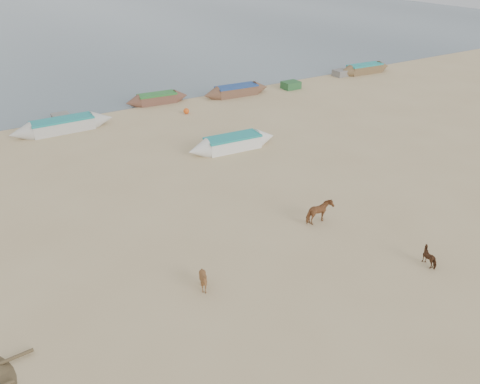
{
  "coord_description": "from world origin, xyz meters",
  "views": [
    {
      "loc": [
        -10.38,
        -13.02,
        11.75
      ],
      "look_at": [
        0.0,
        4.0,
        1.0
      ],
      "focal_mm": 35.0,
      "sensor_mm": 36.0,
      "label": 1
    }
  ],
  "objects_px": {
    "cow_adult": "(319,212)",
    "calf_front": "(204,281)",
    "near_canoe": "(233,143)",
    "calf_right": "(431,257)"
  },
  "relations": [
    {
      "from": "calf_front",
      "to": "near_canoe",
      "type": "height_order",
      "value": "calf_front"
    },
    {
      "from": "cow_adult",
      "to": "calf_right",
      "type": "bearing_deg",
      "value": -162.16
    },
    {
      "from": "calf_right",
      "to": "near_canoe",
      "type": "distance_m",
      "value": 14.59
    },
    {
      "from": "calf_front",
      "to": "calf_right",
      "type": "height_order",
      "value": "calf_front"
    },
    {
      "from": "cow_adult",
      "to": "calf_front",
      "type": "height_order",
      "value": "cow_adult"
    },
    {
      "from": "near_canoe",
      "to": "calf_front",
      "type": "bearing_deg",
      "value": -121.27
    },
    {
      "from": "calf_right",
      "to": "near_canoe",
      "type": "height_order",
      "value": "near_canoe"
    },
    {
      "from": "cow_adult",
      "to": "calf_front",
      "type": "bearing_deg",
      "value": 99.74
    },
    {
      "from": "cow_adult",
      "to": "calf_front",
      "type": "xyz_separation_m",
      "value": [
        -6.86,
        -1.51,
        -0.09
      ]
    },
    {
      "from": "near_canoe",
      "to": "calf_right",
      "type": "bearing_deg",
      "value": -83.0
    }
  ]
}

